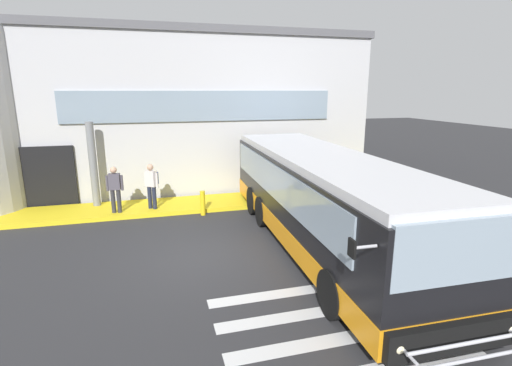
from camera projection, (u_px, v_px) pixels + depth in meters
The scene contains 9 objects.
ground_plane at pixel (202, 257), 10.39m from camera, with size 80.00×90.00×0.02m, color #2B2B2D.
bay_paint_stripes at pixel (342, 339), 6.98m from camera, with size 4.40×3.96×0.01m.
terminal_building at pixel (158, 109), 20.20m from camera, with size 18.60×13.80×6.91m.
boarding_curb at pixel (186, 205), 14.87m from camera, with size 20.80×2.00×0.15m, color yellow.
entry_support_column at pixel (93, 165), 14.19m from camera, with size 0.28×0.28×3.16m, color slate.
bus_main_foreground at pixel (321, 202), 10.83m from camera, with size 3.29×11.02×2.70m.
passenger_near_column at pixel (115, 187), 13.47m from camera, with size 0.59×0.27×1.68m.
passenger_by_doorway at pixel (152, 183), 13.96m from camera, with size 0.52×0.50×1.68m.
safety_bollard_yellow at pixel (203, 203), 13.79m from camera, with size 0.18×0.18×0.90m, color yellow.
Camera 1 is at (-1.14, -9.66, 4.42)m, focal length 26.78 mm.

